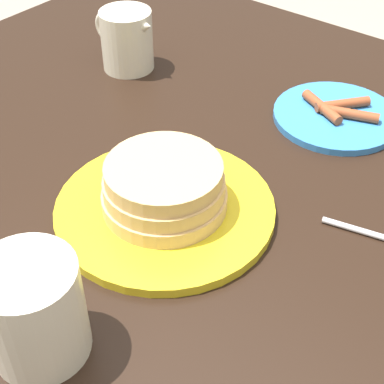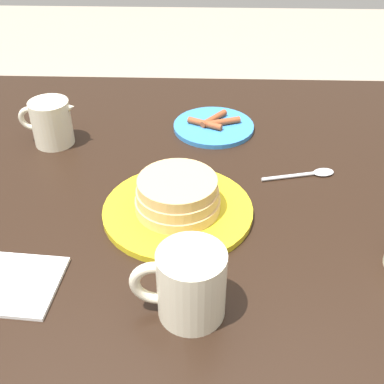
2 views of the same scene
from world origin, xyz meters
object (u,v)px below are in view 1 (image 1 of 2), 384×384
(side_plate_bacon, at_px, (336,115))
(creamer_pitcher, at_px, (127,39))
(pancake_plate, at_px, (161,194))
(coffee_mug, at_px, (31,308))

(side_plate_bacon, bearing_deg, creamer_pitcher, 12.27)
(pancake_plate, height_order, side_plate_bacon, pancake_plate)
(coffee_mug, xyz_separation_m, creamer_pitcher, (0.30, -0.44, -0.00))
(coffee_mug, bearing_deg, side_plate_bacon, -93.86)
(pancake_plate, bearing_deg, creamer_pitcher, -40.53)
(side_plate_bacon, height_order, coffee_mug, coffee_mug)
(pancake_plate, distance_m, creamer_pitcher, 0.35)
(coffee_mug, bearing_deg, pancake_plate, -81.34)
(pancake_plate, height_order, creamer_pitcher, creamer_pitcher)
(pancake_plate, relative_size, side_plate_bacon, 1.44)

